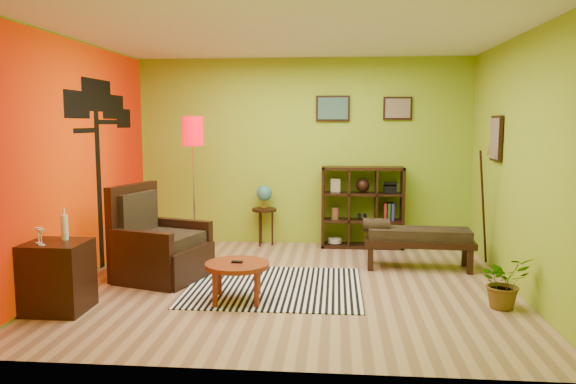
# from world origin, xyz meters

# --- Properties ---
(ground) EXTENTS (5.00, 5.00, 0.00)m
(ground) POSITION_xyz_m (0.00, 0.00, 0.00)
(ground) COLOR tan
(ground) RESTS_ON ground
(room_shell) EXTENTS (5.04, 4.54, 2.82)m
(room_shell) POSITION_xyz_m (-0.09, 0.01, 1.80)
(room_shell) COLOR #90B625
(room_shell) RESTS_ON ground
(zebra_rug) EXTENTS (1.95, 1.71, 0.01)m
(zebra_rug) POSITION_xyz_m (-0.16, -0.12, 0.01)
(zebra_rug) COLOR white
(zebra_rug) RESTS_ON ground
(coffee_table) EXTENTS (0.66, 0.66, 0.43)m
(coffee_table) POSITION_xyz_m (-0.49, -0.64, 0.35)
(coffee_table) COLOR maroon
(coffee_table) RESTS_ON ground
(armchair) EXTENTS (1.14, 1.13, 1.11)m
(armchair) POSITION_xyz_m (-1.59, 0.14, 0.34)
(armchair) COLOR black
(armchair) RESTS_ON ground
(side_cabinet) EXTENTS (0.59, 0.53, 1.01)m
(side_cabinet) POSITION_xyz_m (-2.20, -1.09, 0.35)
(side_cabinet) COLOR black
(side_cabinet) RESTS_ON ground
(floor_lamp) EXTENTS (0.29, 0.29, 1.92)m
(floor_lamp) POSITION_xyz_m (-1.41, 1.17, 1.56)
(floor_lamp) COLOR silver
(floor_lamp) RESTS_ON ground
(globe_table) EXTENTS (0.37, 0.37, 0.91)m
(globe_table) POSITION_xyz_m (-0.56, 2.05, 0.69)
(globe_table) COLOR black
(globe_table) RESTS_ON ground
(cube_shelf) EXTENTS (1.20, 0.35, 1.20)m
(cube_shelf) POSITION_xyz_m (0.91, 2.03, 0.60)
(cube_shelf) COLOR black
(cube_shelf) RESTS_ON ground
(bench) EXTENTS (1.40, 0.55, 0.63)m
(bench) POSITION_xyz_m (1.52, 0.87, 0.40)
(bench) COLOR black
(bench) RESTS_ON ground
(potted_plant) EXTENTS (0.63, 0.66, 0.42)m
(potted_plant) POSITION_xyz_m (2.20, -0.61, 0.21)
(potted_plant) COLOR #26661E
(potted_plant) RESTS_ON ground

